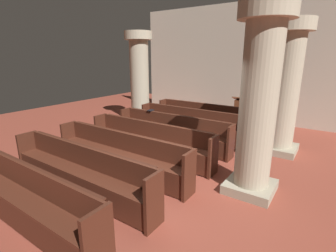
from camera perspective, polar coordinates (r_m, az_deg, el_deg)
name	(u,v)px	position (r m, az deg, el deg)	size (l,w,h in m)	color
ground_plane	(165,179)	(5.45, -0.72, -11.99)	(19.20, 19.20, 0.00)	brown
back_wall	(255,64)	(10.41, 19.33, 13.36)	(10.00, 0.16, 4.50)	beige
pew_row_0	(204,116)	(8.91, 8.31, 2.36)	(3.59, 0.47, 0.90)	#4C2316
pew_row_1	(190,122)	(8.00, 5.00, 0.93)	(3.59, 0.46, 0.90)	#4C2316
pew_row_2	(172,130)	(7.14, 0.87, -0.85)	(3.59, 0.47, 0.90)	#4C2316
pew_row_3	(149,139)	(6.33, -4.35, -3.10)	(3.59, 0.46, 0.90)	#4C2316
pew_row_4	(120,152)	(5.61, -11.05, -5.92)	(3.59, 0.46, 0.90)	#4C2316
pew_row_5	(79,170)	(4.99, -19.66, -9.39)	(3.59, 0.47, 0.90)	#4C2316
pew_row_6	(22,195)	(4.54, -30.55, -13.38)	(3.59, 0.46, 0.90)	#4C2316
pillar_aisle_side	(285,87)	(7.14, 25.30, 8.16)	(1.03, 1.03, 3.41)	#9F967E
pillar_far_side	(139,76)	(9.77, -6.55, 11.22)	(1.03, 1.03, 3.41)	#9F967E
pillar_aisle_rear	(259,101)	(4.68, 20.05, 5.43)	(0.94, 0.94, 3.41)	#9F967E
lectern	(238,113)	(9.78, 15.83, 2.88)	(0.48, 0.45, 1.08)	brown
hymn_book	(151,110)	(7.70, -4.01, 3.61)	(0.14, 0.20, 0.03)	black
kneeler_box_blue	(249,149)	(7.02, 17.99, -5.04)	(0.38, 0.29, 0.27)	navy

